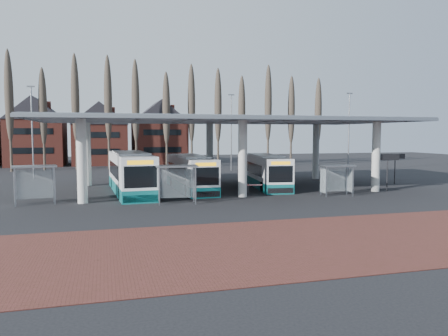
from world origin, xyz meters
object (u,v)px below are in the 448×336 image
object	(u,v)px
bus_1	(190,173)
shelter_0	(34,176)
shelter_1	(177,176)
bus_2	(265,171)
bus_0	(130,173)
shelter_2	(336,173)

from	to	relation	value
bus_1	shelter_0	world-z (taller)	bus_1
shelter_1	bus_2	bearing A→B (deg)	43.58
bus_2	shelter_0	distance (m)	20.01
bus_0	shelter_2	size ratio (longest dim) A/B	4.59
shelter_0	bus_0	bearing A→B (deg)	23.19
bus_1	shelter_2	bearing A→B (deg)	-34.23
bus_2	shelter_2	size ratio (longest dim) A/B	4.06
shelter_0	shelter_2	world-z (taller)	shelter_0
bus_0	shelter_0	size ratio (longest dim) A/B	4.00
bus_1	shelter_1	bearing A→B (deg)	-109.64
shelter_1	shelter_0	bearing A→B (deg)	171.73
bus_1	shelter_1	size ratio (longest dim) A/B	3.64
bus_0	shelter_0	distance (m)	8.11
bus_1	bus_2	distance (m)	7.21
bus_2	shelter_0	world-z (taller)	bus_2
bus_2	shelter_1	world-z (taller)	bus_2
bus_1	shelter_2	xyz separation A→B (m)	(10.56, -6.80, 0.34)
bus_2	bus_0	bearing A→B (deg)	-168.21
shelter_1	shelter_2	distance (m)	12.96
bus_1	shelter_0	size ratio (longest dim) A/B	3.55
bus_2	shelter_1	bearing A→B (deg)	-134.20
bus_2	shelter_0	bearing A→B (deg)	-157.32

